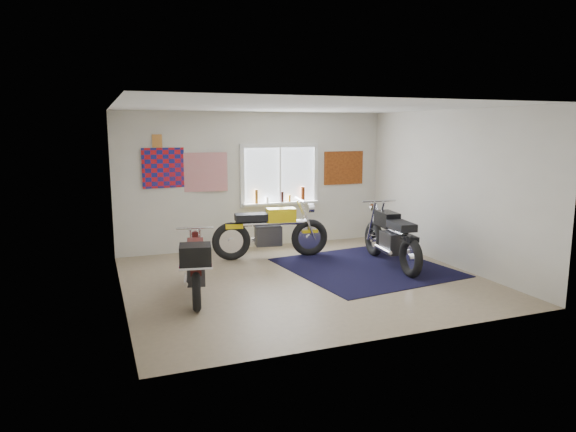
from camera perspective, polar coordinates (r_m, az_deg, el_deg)
name	(u,v)px	position (r m, az deg, el deg)	size (l,w,h in m)	color
ground	(303,279)	(8.25, 1.73, -7.05)	(5.50, 5.50, 0.00)	#9E896B
room_shell	(304,177)	(7.93, 1.79, 4.37)	(5.50, 5.50, 5.50)	white
navy_rug	(365,267)	(9.01, 8.58, -5.67)	(2.50, 2.60, 0.01)	black
window_assembly	(280,179)	(10.43, -0.92, 4.16)	(1.66, 0.17, 1.26)	white
oil_bottles	(284,196)	(10.43, -0.39, 2.28)	(1.08, 0.09, 0.30)	#995716
flag_display	(157,141)	(9.84, -14.35, 8.08)	(1.60, 0.10, 1.17)	red
triumph_poster	(344,168)	(11.00, 6.20, 5.34)	(0.90, 0.03, 0.70)	#A54C14
yellow_triumph	(271,232)	(9.48, -1.96, -1.82)	(2.18, 0.65, 1.10)	black
black_chrome_bike	(391,239)	(9.11, 11.40, -2.51)	(0.65, 2.14, 1.10)	black
maroon_tourer	(196,266)	(7.30, -10.21, -5.51)	(0.72, 1.82, 0.92)	black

